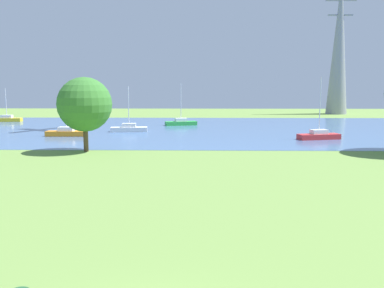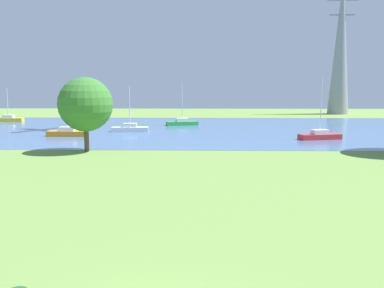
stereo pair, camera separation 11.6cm
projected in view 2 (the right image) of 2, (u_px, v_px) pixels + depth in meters
The scene contains 9 objects.
ground_plane at pixel (184, 167), 31.45m from camera, with size 160.00×160.00×0.00m, color olive.
water_surface at pixel (193, 129), 59.17m from camera, with size 140.00×40.00×0.02m, color #4B6EA1.
sailboat_white at pixel (130, 128), 55.28m from camera, with size 4.93×1.99×5.98m.
sailboat_yellow at pixel (9, 119), 70.91m from camera, with size 4.91×1.92×5.64m.
sailboat_red at pixel (320, 135), 47.36m from camera, with size 5.02×2.63×7.04m.
sailboat_green at pixel (182, 122), 64.08m from camera, with size 5.03×2.73×6.34m.
sailboat_orange at pixel (68, 132), 50.57m from camera, with size 4.82×1.56×6.04m.
tree_west_far at pixel (85, 105), 38.24m from camera, with size 5.00×5.00×6.86m.
electricity_pylon at pixel (341, 44), 87.95m from camera, with size 6.40×4.40×29.60m.
Camera 2 is at (1.42, -8.88, 6.08)m, focal length 39.08 mm.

